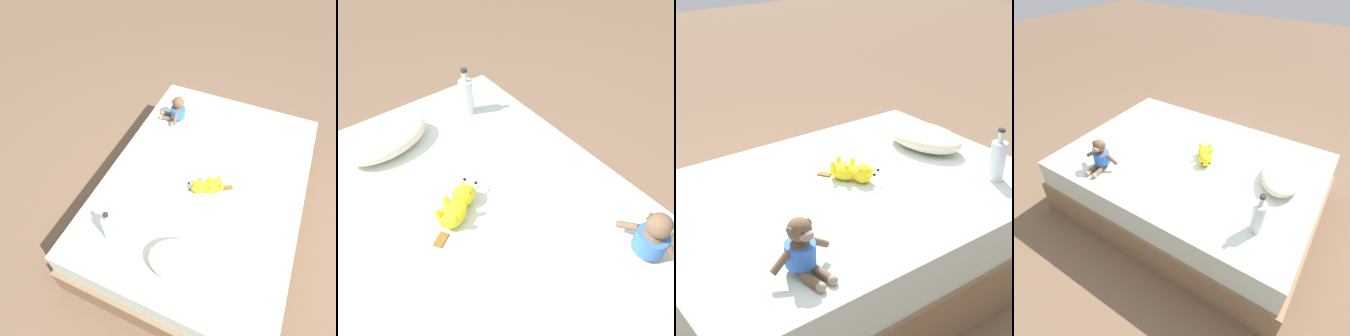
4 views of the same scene
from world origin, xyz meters
The scene contains 6 objects.
ground_plane centered at (0.00, 0.00, 0.00)m, with size 16.00×16.00×0.00m, color brown.
bed centered at (0.00, 0.00, 0.24)m, with size 1.43×2.02×0.50m.
pillow centered at (-0.11, 0.68, 0.56)m, with size 0.50×0.35×0.13m.
plush_monkey centered at (0.45, -0.52, 0.59)m, with size 0.24×0.29×0.24m.
plush_yellow_creature centered at (-0.04, 0.10, 0.54)m, with size 0.31×0.22×0.10m.
glass_bottle centered at (0.39, 0.69, 0.61)m, with size 0.08×0.08×0.28m.
Camera 2 is at (-0.40, -0.71, 1.68)m, focal length 35.10 mm.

